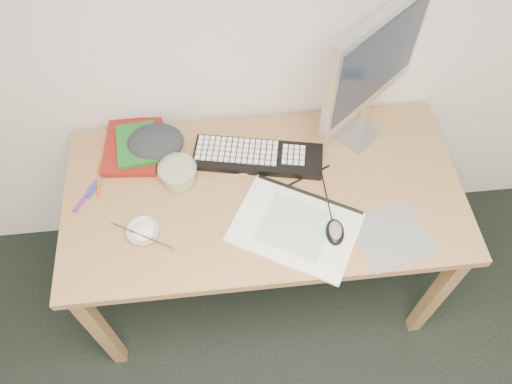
% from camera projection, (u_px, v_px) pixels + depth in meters
% --- Properties ---
extents(desk, '(1.40, 0.70, 0.75)m').
position_uv_depth(desk, '(264.00, 204.00, 1.82)').
color(desk, '#A4754B').
rests_on(desk, ground).
extents(mousepad, '(0.28, 0.27, 0.00)m').
position_uv_depth(mousepad, '(392.00, 236.00, 1.65)').
color(mousepad, gray).
rests_on(mousepad, desk).
extents(sketchpad, '(0.49, 0.45, 0.01)m').
position_uv_depth(sketchpad, '(295.00, 227.00, 1.67)').
color(sketchpad, white).
rests_on(sketchpad, desk).
extents(keyboard, '(0.49, 0.24, 0.03)m').
position_uv_depth(keyboard, '(258.00, 157.00, 1.82)').
color(keyboard, black).
rests_on(keyboard, desk).
extents(monitor, '(0.39, 0.32, 0.55)m').
position_uv_depth(monitor, '(375.00, 64.00, 1.61)').
color(monitor, silver).
rests_on(monitor, desk).
extents(mouse, '(0.08, 0.11, 0.03)m').
position_uv_depth(mouse, '(335.00, 230.00, 1.63)').
color(mouse, black).
rests_on(mouse, sketchpad).
extents(rice_bowl, '(0.12, 0.12, 0.03)m').
position_uv_depth(rice_bowl, '(144.00, 232.00, 1.64)').
color(rice_bowl, silver).
rests_on(rice_bowl, desk).
extents(chopsticks, '(0.21, 0.13, 0.02)m').
position_uv_depth(chopsticks, '(142.00, 235.00, 1.61)').
color(chopsticks, '#ADADAF').
rests_on(chopsticks, rice_bowl).
extents(fruit_tub, '(0.16, 0.16, 0.07)m').
position_uv_depth(fruit_tub, '(178.00, 174.00, 1.75)').
color(fruit_tub, gold).
rests_on(fruit_tub, desk).
extents(book_red, '(0.22, 0.28, 0.03)m').
position_uv_depth(book_red, '(132.00, 147.00, 1.85)').
color(book_red, maroon).
rests_on(book_red, desk).
extents(book_green, '(0.16, 0.21, 0.02)m').
position_uv_depth(book_green, '(137.00, 144.00, 1.82)').
color(book_green, '#196421').
rests_on(book_green, book_red).
extents(cloth_lump, '(0.21, 0.19, 0.07)m').
position_uv_depth(cloth_lump, '(155.00, 142.00, 1.83)').
color(cloth_lump, '#262A2E').
rests_on(cloth_lump, desk).
extents(pencil_pink, '(0.17, 0.01, 0.01)m').
position_uv_depth(pencil_pink, '(242.00, 174.00, 1.79)').
color(pencil_pink, '#D66B8A').
rests_on(pencil_pink, desk).
extents(pencil_tan, '(0.18, 0.07, 0.01)m').
position_uv_depth(pencil_tan, '(275.00, 171.00, 1.80)').
color(pencil_tan, tan).
rests_on(pencil_tan, desk).
extents(pencil_black, '(0.18, 0.09, 0.01)m').
position_uv_depth(pencil_black, '(306.00, 177.00, 1.78)').
color(pencil_black, black).
rests_on(pencil_black, desk).
extents(marker_blue, '(0.06, 0.12, 0.01)m').
position_uv_depth(marker_blue, '(97.00, 184.00, 1.76)').
color(marker_blue, '#1C439C').
rests_on(marker_blue, desk).
extents(marker_orange, '(0.01, 0.14, 0.01)m').
position_uv_depth(marker_orange, '(99.00, 180.00, 1.77)').
color(marker_orange, '#D05A18').
rests_on(marker_orange, desk).
extents(marker_purple, '(0.08, 0.13, 0.01)m').
position_uv_depth(marker_purple, '(86.00, 196.00, 1.73)').
color(marker_purple, '#62227F').
rests_on(marker_purple, desk).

